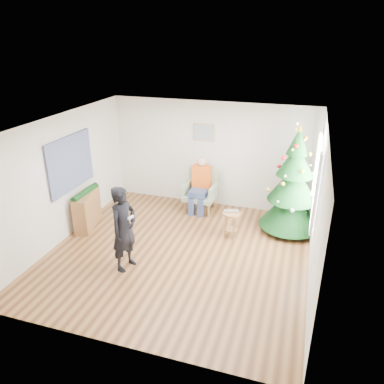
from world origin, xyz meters
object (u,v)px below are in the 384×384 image
(stool, at_px, (231,224))
(armchair, at_px, (201,195))
(christmas_tree, at_px, (293,185))
(standing_man, at_px, (124,229))
(console, at_px, (87,210))

(stool, height_order, armchair, armchair)
(christmas_tree, height_order, armchair, christmas_tree)
(armchair, relative_size, standing_man, 0.63)
(standing_man, xyz_separation_m, console, (-1.56, 1.21, -0.41))
(standing_man, relative_size, console, 1.62)
(console, bearing_deg, armchair, 22.95)
(christmas_tree, xyz_separation_m, stool, (-1.18, -0.68, -0.79))
(christmas_tree, distance_m, stool, 1.57)
(armchair, xyz_separation_m, console, (-2.19, -1.58, 0.02))
(stool, bearing_deg, armchair, 132.26)
(stool, bearing_deg, console, -171.15)
(armchair, height_order, console, armchair)
(armchair, bearing_deg, console, -142.43)
(stool, xyz_separation_m, console, (-3.18, -0.50, 0.11))
(christmas_tree, xyz_separation_m, armchair, (-2.16, 0.41, -0.70))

